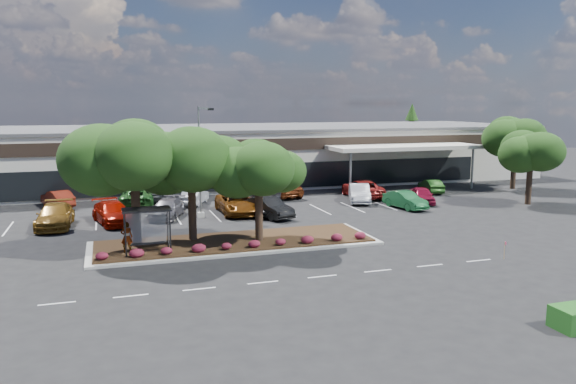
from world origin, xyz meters
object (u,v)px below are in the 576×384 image
object	(u,v)px
light_pole	(201,169)
car_1	(113,213)
car_0	(55,216)
survey_stake	(505,248)

from	to	relation	value
light_pole	car_1	size ratio (longest dim) A/B	1.57
car_0	car_1	distance (m)	4.01
light_pole	car_1	world-z (taller)	light_pole
survey_stake	car_0	world-z (taller)	car_0
light_pole	survey_stake	world-z (taller)	light_pole
car_0	survey_stake	bearing A→B (deg)	-31.40
light_pole	survey_stake	bearing A→B (deg)	-50.14
car_0	light_pole	bearing A→B (deg)	4.31
light_pole	survey_stake	xyz separation A→B (m)	(14.57, -17.45, -3.15)
survey_stake	light_pole	bearing A→B (deg)	129.86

